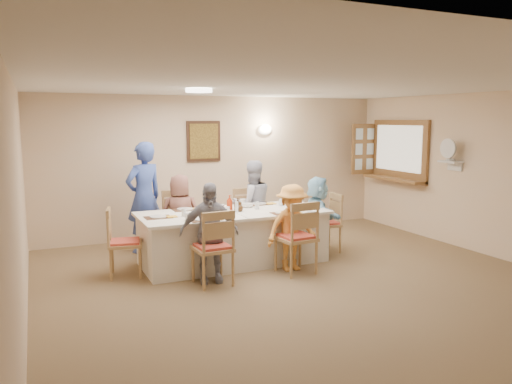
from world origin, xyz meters
name	(u,v)px	position (x,y,z in m)	size (l,w,h in m)	color
ground	(317,290)	(0.00, 0.00, 0.00)	(7.00, 7.00, 0.00)	brown
room_walls	(320,168)	(0.00, 0.00, 1.51)	(7.00, 7.00, 7.00)	beige
wall_picture	(204,141)	(-0.30, 3.46, 1.70)	(0.62, 0.05, 0.72)	#3B2114
wall_sconce	(265,129)	(0.90, 3.44, 1.90)	(0.26, 0.09, 0.18)	white
ceiling_light	(199,90)	(-1.00, 1.50, 2.47)	(0.36, 0.36, 0.05)	white
serving_hatch	(400,151)	(3.21, 2.40, 1.50)	(0.06, 1.50, 1.15)	brown
hatch_sill	(393,179)	(3.09, 2.40, 0.97)	(0.30, 1.50, 0.05)	brown
shutter_door	(364,149)	(2.95, 3.16, 1.50)	(0.55, 0.04, 1.00)	brown
fan_shelf	(451,162)	(3.13, 1.05, 1.40)	(0.22, 0.36, 0.03)	white
desk_fan	(450,153)	(3.10, 1.05, 1.55)	(0.30, 0.30, 0.28)	#A5A5A8
dining_table	(233,237)	(-0.49, 1.55, 0.38)	(2.72, 1.15, 0.76)	white
chair_back_left	(179,223)	(-1.09, 2.35, 0.49)	(0.47, 0.47, 0.99)	tan
chair_back_right	(249,218)	(0.11, 2.35, 0.48)	(0.46, 0.46, 0.96)	tan
chair_front_left	(212,246)	(-1.09, 0.75, 0.49)	(0.47, 0.47, 0.98)	tan
chair_front_right	(296,236)	(0.11, 0.75, 0.51)	(0.49, 0.49, 1.01)	tan
chair_left_end	(125,242)	(-2.04, 1.55, 0.47)	(0.45, 0.45, 0.93)	tan
chair_right_end	(324,223)	(1.06, 1.55, 0.47)	(0.45, 0.45, 0.93)	tan
diner_back_left	(180,215)	(-1.09, 2.23, 0.63)	(0.68, 0.51, 1.27)	brown
diner_back_right	(252,204)	(0.11, 2.23, 0.72)	(0.72, 0.57, 1.43)	#B1B3C5
diner_front_left	(209,232)	(-1.09, 0.87, 0.65)	(0.81, 0.46, 1.30)	#94929D
diner_front_right	(292,228)	(0.11, 0.87, 0.60)	(0.81, 0.50, 1.21)	#F7A347
diner_right_end	(317,215)	(0.93, 1.55, 0.60)	(0.56, 1.17, 1.21)	#98D4F2
caregiver	(144,197)	(-1.54, 2.70, 0.87)	(0.75, 0.63, 1.74)	#3A54AB
placemat_fl	(203,220)	(-1.09, 1.13, 0.76)	(0.35, 0.26, 0.01)	#472B19
plate_fl	(203,219)	(-1.09, 1.13, 0.77)	(0.23, 0.23, 0.01)	white
napkin_fl	(217,219)	(-0.91, 1.08, 0.77)	(0.15, 0.15, 0.01)	yellow
placemat_fr	(283,213)	(0.11, 1.13, 0.76)	(0.34, 0.25, 0.01)	#472B19
plate_fr	(283,212)	(0.11, 1.13, 0.77)	(0.23, 0.23, 0.01)	white
napkin_fr	(296,212)	(0.29, 1.08, 0.77)	(0.14, 0.14, 0.01)	yellow
placemat_bl	(185,210)	(-1.09, 1.97, 0.76)	(0.36, 0.26, 0.01)	#472B19
plate_bl	(185,209)	(-1.09, 1.97, 0.77)	(0.24, 0.24, 0.01)	white
napkin_bl	(198,209)	(-0.91, 1.92, 0.77)	(0.14, 0.14, 0.01)	yellow
placemat_br	(259,204)	(0.11, 1.97, 0.76)	(0.37, 0.27, 0.01)	#472B19
plate_br	(259,203)	(0.11, 1.97, 0.77)	(0.24, 0.24, 0.01)	white
napkin_br	(271,203)	(0.29, 1.92, 0.77)	(0.14, 0.14, 0.01)	yellow
placemat_le	(158,217)	(-1.59, 1.55, 0.76)	(0.36, 0.26, 0.01)	#472B19
plate_le	(158,217)	(-1.59, 1.55, 0.77)	(0.22, 0.22, 0.01)	white
napkin_le	(172,216)	(-1.41, 1.50, 0.77)	(0.14, 0.14, 0.01)	yellow
placemat_re	(301,206)	(0.63, 1.55, 0.76)	(0.36, 0.26, 0.01)	#472B19
plate_re	(301,205)	(0.63, 1.55, 0.77)	(0.23, 0.23, 0.01)	white
napkin_re	(313,205)	(0.81, 1.50, 0.77)	(0.15, 0.15, 0.01)	yellow
teacup_a	(189,217)	(-1.26, 1.20, 0.81)	(0.13, 0.13, 0.09)	white
teacup_b	(243,202)	(-0.12, 2.08, 0.80)	(0.11, 0.11, 0.09)	white
bowl_a	(224,214)	(-0.72, 1.31, 0.79)	(0.31, 0.31, 0.06)	white
bowl_b	(247,205)	(-0.17, 1.80, 0.79)	(0.23, 0.23, 0.06)	white
condiment_ketchup	(230,203)	(-0.54, 1.57, 0.88)	(0.12, 0.12, 0.24)	#BD3210
condiment_brown	(238,204)	(-0.41, 1.58, 0.86)	(0.09, 0.09, 0.20)	#422811
condiment_malt	(240,207)	(-0.40, 1.53, 0.83)	(0.11, 0.11, 0.14)	#422811
drinking_glass	(222,208)	(-0.64, 1.60, 0.82)	(0.07, 0.07, 0.10)	silver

